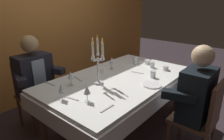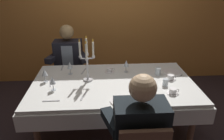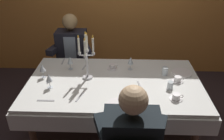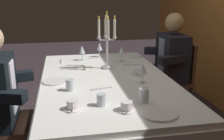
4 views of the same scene
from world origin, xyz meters
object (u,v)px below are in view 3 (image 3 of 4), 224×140
Objects in this scene: dining_table at (114,90)px; water_tumbler_0 at (165,71)px; wine_glass_2 at (42,68)px; wine_glass_0 at (70,60)px; water_tumbler_2 at (170,85)px; seated_diner_0 at (72,48)px; wine_glass_3 at (49,78)px; coffee_cup_0 at (176,97)px; dinner_plate_1 at (182,73)px; wine_glass_1 at (131,61)px; water_tumbler_1 at (140,95)px; candelabra at (87,57)px; coffee_cup_2 at (112,67)px; dinner_plate_0 at (117,105)px; coffee_cup_1 at (178,79)px.

dining_table is 0.62m from water_tumbler_0.
water_tumbler_0 is at bearing 4.36° from wine_glass_2.
water_tumbler_0 is (1.11, -0.09, -0.07)m from wine_glass_0.
seated_diner_0 is at bearing 140.21° from water_tumbler_2.
wine_glass_3 is 1.24× the size of coffee_cup_0.
wine_glass_1 is at bearing 173.06° from dinner_plate_1.
dining_table is 0.73m from wine_glass_3.
water_tumbler_1 is 0.66× the size of coffee_cup_0.
wine_glass_3 is 1.29m from water_tumbler_0.
wine_glass_0 is at bearing 139.49° from candelabra.
dining_table is 0.82m from dinner_plate_1.
water_tumbler_0 is 1.41m from seated_diner_0.
water_tumbler_1 is 0.07× the size of seated_diner_0.
water_tumbler_0 reaches higher than dining_table.
wine_glass_0 is 0.43m from wine_glass_3.
coffee_cup_2 is at bearing 136.75° from coffee_cup_0.
wine_glass_1 is at bearing 97.24° from water_tumbler_1.
wine_glass_2 is at bearing -175.64° from water_tumbler_0.
candelabra reaches higher than water_tumbler_1.
water_tumbler_2 is (0.54, 0.30, 0.03)m from dinner_plate_0.
wine_glass_0 is at bearing -178.68° from wine_glass_1.
wine_glass_3 is 1.26m from water_tumbler_2.
wine_glass_2 reaches higher than water_tumbler_0.
dining_table is 9.21× the size of dinner_plate_0.
water_tumbler_1 is (0.26, -0.32, 0.16)m from dining_table.
dinner_plate_1 is at bearing 13.74° from wine_glass_3.
coffee_cup_1 is at bearing 52.75° from water_tumbler_2.
water_tumbler_0 is 1.10× the size of water_tumbler_1.
water_tumbler_2 is 0.07× the size of seated_diner_0.
candelabra is 3.34× the size of wine_glass_2.
wine_glass_1 is 1.88× the size of water_tumbler_1.
candelabra is 6.69× the size of water_tumbler_2.
seated_diner_0 is (-0.81, 0.61, -0.12)m from wine_glass_1.
coffee_cup_2 is (-0.62, 0.41, -0.01)m from water_tumbler_2.
seated_diner_0 is (0.17, 0.83, -0.12)m from wine_glass_2.
coffee_cup_0 and coffee_cup_1 have the same top height.
wine_glass_3 is at bearing 169.92° from water_tumbler_1.
wine_glass_2 reaches higher than water_tumbler_2.
water_tumbler_1 is at bearing -142.36° from coffee_cup_1.
seated_diner_0 reaches higher than water_tumbler_1.
water_tumbler_1 is 0.66× the size of coffee_cup_2.
seated_diner_0 reaches higher than wine_glass_2.
seated_diner_0 is at bearing 146.73° from coffee_cup_1.
seated_diner_0 reaches higher than water_tumbler_2.
wine_glass_0 reaches higher than dinner_plate_1.
water_tumbler_2 is (-0.20, -0.33, 0.03)m from dinner_plate_1.
wine_glass_0 and wine_glass_3 have the same top height.
wine_glass_3 reaches higher than dinner_plate_1.
wine_glass_3 is (-1.45, -0.35, 0.11)m from dinner_plate_1.
candelabra reaches higher than wine_glass_1.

